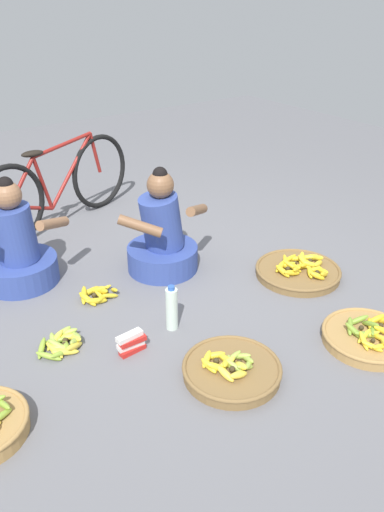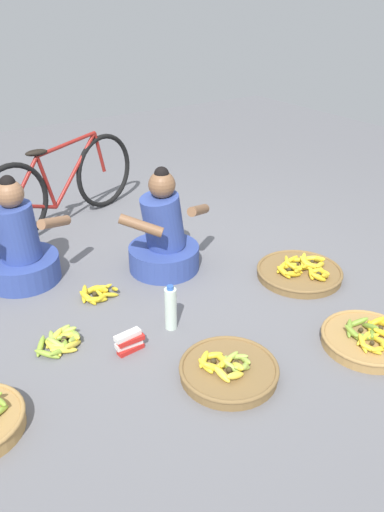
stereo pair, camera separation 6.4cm
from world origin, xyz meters
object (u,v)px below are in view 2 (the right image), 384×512
Objects in this scene: loose_bananas_front_left at (61,341)px; water_bottle at (171,308)px; banana_basket_back_right at (300,272)px; banana_basket_front_right at (229,370)px; vendor_woman_behind at (19,249)px; bicycle_leaning at (62,185)px; banana_basket_back_center at (368,339)px; loose_bananas_back_left at (97,293)px; vendor_woman_front at (164,238)px; packet_carton_stack at (130,342)px.

water_bottle is (0.63, -0.21, 0.11)m from loose_bananas_front_left.
banana_basket_back_right is 1.14× the size of banana_basket_front_right.
vendor_woman_behind is 1.75m from banana_basket_front_right.
water_bottle reaches higher than loose_bananas_front_left.
banana_basket_back_right is at bearing -6.78° from loose_bananas_front_left.
bicycle_leaning reaches higher than banana_basket_front_right.
banana_basket_back_center reaches higher than loose_bananas_back_left.
vendor_woman_behind is 1.27× the size of banana_basket_back_right.
loose_bananas_back_left is (-0.26, 1.12, -0.01)m from banana_basket_front_right.
bicycle_leaning is 2.77m from banana_basket_back_center.
banana_basket_front_right is 1.80× the size of water_bottle.
vendor_woman_front reaches higher than banana_basket_back_center.
banana_basket_back_center reaches higher than packet_carton_stack.
loose_bananas_back_left is 1.57× the size of packet_carton_stack.
banana_basket_back_center is at bearing -42.58° from water_bottle.
water_bottle reaches higher than banana_basket_back_center.
vendor_woman_behind is at bearing 86.04° from loose_bananas_front_left.
banana_basket_back_center is (-0.24, -0.79, 0.00)m from banana_basket_back_right.
vendor_woman_front reaches higher than packet_carton_stack.
vendor_woman_front is at bearing 109.31° from banana_basket_back_center.
banana_basket_back_right reaches higher than loose_bananas_front_left.
bicycle_leaning is (-0.30, 1.18, 0.11)m from vendor_woman_front.
loose_bananas_front_left is at bearing -137.41° from loose_bananas_back_left.
banana_basket_back_right is (1.67, -1.08, -0.21)m from vendor_woman_behind.
vendor_woman_front reaches higher than banana_basket_back_right.
vendor_woman_front is 0.76m from water_bottle.
banana_basket_back_right is at bearing 73.43° from banana_basket_back_center.
vendor_woman_behind is 2.37m from banana_basket_back_center.
vendor_woman_front is 1.46× the size of banana_basket_back_center.
loose_bananas_back_left is (-1.10, 1.36, -0.01)m from banana_basket_back_center.
loose_bananas_back_left is (-1.33, 0.57, -0.01)m from banana_basket_back_right.
vendor_woman_behind is 2.85× the size of loose_bananas_back_left.
loose_bananas_back_left is (0.34, -0.51, -0.22)m from vendor_woman_behind.
vendor_woman_front is at bearing 138.53° from banana_basket_back_right.
loose_bananas_front_left is 0.41m from packet_carton_stack.
loose_bananas_front_left is at bearing -112.69° from bicycle_leaning.
vendor_woman_behind is 0.90m from loose_bananas_front_left.
loose_bananas_back_left is at bearing 42.59° from loose_bananas_front_left.
loose_bananas_front_left is 1.79× the size of packet_carton_stack.
banana_basket_back_right is at bearing -41.47° from vendor_woman_front.
loose_bananas_front_left is (-1.73, 0.21, -0.01)m from banana_basket_back_right.
packet_carton_stack is at bearing -133.12° from vendor_woman_front.
packet_carton_stack is at bearing 124.50° from banana_basket_front_right.
vendor_woman_front is 2.86× the size of loose_bananas_back_left.
bicycle_leaning is 2.41m from banana_basket_front_right.
bicycle_leaning is 5.33× the size of water_bottle.
vendor_woman_behind is at bearing -129.40° from bicycle_leaning.
packet_carton_stack is at bearing -97.55° from loose_bananas_back_left.
loose_bananas_back_left is at bearing 112.13° from water_bottle.
banana_basket_front_right is at bearing -90.68° from bicycle_leaning.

